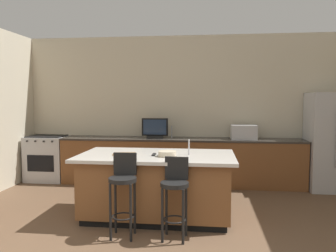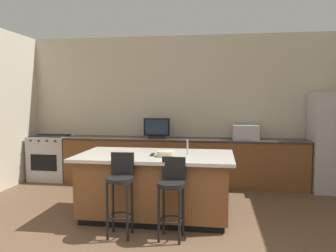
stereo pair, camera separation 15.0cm
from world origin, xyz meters
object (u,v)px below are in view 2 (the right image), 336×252
Objects in this scene: range_oven at (51,158)px; bar_stool_left at (120,186)px; bar_stool_right at (172,191)px; kitchen_island at (156,185)px; cutting_board at (123,154)px; cell_phone at (171,157)px; microwave at (246,132)px; fruit_bowl at (166,154)px; tv_monitor at (157,129)px; refrigerator at (334,142)px; tv_remote at (153,154)px.

bar_stool_left is at bearing -48.83° from range_oven.
bar_stool_left reaches higher than bar_stool_right.
kitchen_island is 7.01× the size of cutting_board.
bar_stool_left is 6.79× the size of cell_phone.
kitchen_island is 2.23× the size of bar_stool_right.
bar_stool_right reaches higher than range_oven.
fruit_bowl is (-1.23, -2.05, -0.11)m from microwave.
tv_monitor reaches higher than range_oven.
refrigerator is 3.49× the size of tv_monitor.
range_oven is at bearing 151.83° from cell_phone.
cell_phone is at bearing 103.79° from bar_stool_right.
bar_stool_left is at bearing -89.66° from tv_monitor.
kitchen_island is 0.55m from cell_phone.
range_oven is at bearing 142.56° from bar_stool_right.
cutting_board is at bearing 177.32° from cell_phone.
kitchen_island is 2.33× the size of range_oven.
bar_stool_left is at bearing -115.71° from tv_remote.
fruit_bowl is (-2.80, -1.99, 0.04)m from refrigerator.
tv_monitor is at bearing 88.84° from bar_stool_left.
fruit_bowl is at bearing 110.61° from bar_stool_right.
bar_stool_left is at bearing -175.02° from bar_stool_right.
bar_stool_right is at bearing -38.98° from cutting_board.
bar_stool_right reaches higher than kitchen_island.
refrigerator reaches higher than tv_remote.
range_oven is 2.35m from tv_monitor.
fruit_bowl is at bearing -120.90° from microwave.
cutting_board is (2.13, -1.97, 0.45)m from range_oven.
cell_phone is (0.08, -0.05, -0.03)m from fruit_bowl.
refrigerator reaches higher than cutting_board.
refrigerator reaches higher than fruit_bowl.
fruit_bowl is (0.17, -0.15, 0.48)m from kitchen_island.
tv_monitor is at bearing 103.73° from fruit_bowl.
range_oven is 3.27m from tv_remote.
cell_phone is at bearing -74.58° from tv_monitor.
tv_monitor is 2.06m from fruit_bowl.
tv_remote is (-0.19, 0.07, -0.03)m from fruit_bowl.
microwave is at bearing 55.39° from bar_stool_left.
cutting_board reaches higher than cell_phone.
cell_phone is 0.30m from tv_remote.
microwave is 3.14m from bar_stool_left.
fruit_bowl is 1.63× the size of cell_phone.
microwave is 2.40m from cell_phone.
cutting_board is at bearing -42.69° from range_oven.
bar_stool_right is at bearing -73.68° from fruit_bowl.
bar_stool_left reaches higher than range_oven.
cell_phone is (0.25, -0.21, 0.45)m from kitchen_island.
microwave is at bearing 1.73° from tv_monitor.
range_oven is at bearing 129.67° from bar_stool_left.
range_oven is 6.24× the size of cell_phone.
microwave is 1.54× the size of cutting_board.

